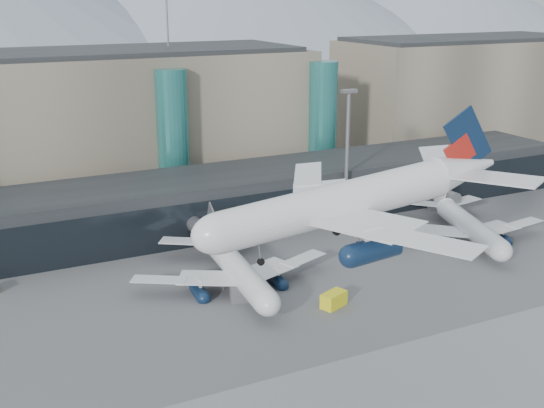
{
  "coord_description": "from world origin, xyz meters",
  "views": [
    {
      "loc": [
        -37.24,
        -56.37,
        42.19
      ],
      "look_at": [
        6.54,
        32.0,
        11.61
      ],
      "focal_mm": 45.0,
      "sensor_mm": 36.0,
      "label": 1
    }
  ],
  "objects_px": {
    "veh_c": "(244,293)",
    "veh_g": "(433,242)",
    "veh_d": "(383,218)",
    "veh_h": "(334,300)",
    "hero_jet": "(366,187)",
    "jet_parked_mid": "(232,257)",
    "jet_parked_right": "(463,216)",
    "lightmast_mid": "(347,150)"
  },
  "relations": [
    {
      "from": "jet_parked_right",
      "to": "hero_jet",
      "type": "bearing_deg",
      "value": 146.37
    },
    {
      "from": "lightmast_mid",
      "to": "veh_h",
      "type": "xyz_separation_m",
      "value": [
        -20.72,
        -30.0,
        -13.36
      ]
    },
    {
      "from": "hero_jet",
      "to": "jet_parked_mid",
      "type": "relative_size",
      "value": 1.03
    },
    {
      "from": "veh_c",
      "to": "veh_g",
      "type": "bearing_deg",
      "value": 23.47
    },
    {
      "from": "lightmast_mid",
      "to": "veh_h",
      "type": "distance_m",
      "value": 38.83
    },
    {
      "from": "hero_jet",
      "to": "veh_h",
      "type": "xyz_separation_m",
      "value": [
        10.82,
        22.49,
        -23.47
      ]
    },
    {
      "from": "veh_c",
      "to": "veh_d",
      "type": "relative_size",
      "value": 1.64
    },
    {
      "from": "veh_d",
      "to": "veh_g",
      "type": "xyz_separation_m",
      "value": [
        0.05,
        -15.06,
        0.08
      ]
    },
    {
      "from": "jet_parked_mid",
      "to": "veh_h",
      "type": "distance_m",
      "value": 17.32
    },
    {
      "from": "jet_parked_right",
      "to": "veh_g",
      "type": "height_order",
      "value": "jet_parked_right"
    },
    {
      "from": "hero_jet",
      "to": "jet_parked_mid",
      "type": "height_order",
      "value": "hero_jet"
    },
    {
      "from": "hero_jet",
      "to": "jet_parked_right",
      "type": "xyz_separation_m",
      "value": [
        46.54,
        36.75,
        -20.58
      ]
    },
    {
      "from": "jet_parked_right",
      "to": "veh_h",
      "type": "xyz_separation_m",
      "value": [
        -35.72,
        -14.25,
        -2.89
      ]
    },
    {
      "from": "jet_parked_mid",
      "to": "veh_d",
      "type": "bearing_deg",
      "value": -64.84
    },
    {
      "from": "jet_parked_mid",
      "to": "veh_d",
      "type": "xyz_separation_m",
      "value": [
        37.37,
        13.68,
        -3.28
      ]
    },
    {
      "from": "veh_c",
      "to": "veh_d",
      "type": "bearing_deg",
      "value": 43.44
    },
    {
      "from": "lightmast_mid",
      "to": "veh_h",
      "type": "relative_size",
      "value": 6.66
    },
    {
      "from": "lightmast_mid",
      "to": "veh_g",
      "type": "height_order",
      "value": "lightmast_mid"
    },
    {
      "from": "veh_d",
      "to": "veh_h",
      "type": "bearing_deg",
      "value": -162.19
    },
    {
      "from": "veh_c",
      "to": "veh_g",
      "type": "xyz_separation_m",
      "value": [
        38.57,
        5.53,
        -0.34
      ]
    },
    {
      "from": "lightmast_mid",
      "to": "veh_h",
      "type": "height_order",
      "value": "lightmast_mid"
    },
    {
      "from": "hero_jet",
      "to": "veh_g",
      "type": "height_order",
      "value": "hero_jet"
    },
    {
      "from": "jet_parked_right",
      "to": "veh_c",
      "type": "height_order",
      "value": "jet_parked_right"
    },
    {
      "from": "jet_parked_mid",
      "to": "veh_d",
      "type": "height_order",
      "value": "jet_parked_mid"
    },
    {
      "from": "veh_c",
      "to": "veh_g",
      "type": "height_order",
      "value": "veh_c"
    },
    {
      "from": "lightmast_mid",
      "to": "hero_jet",
      "type": "relative_size",
      "value": 0.76
    },
    {
      "from": "lightmast_mid",
      "to": "jet_parked_right",
      "type": "relative_size",
      "value": 0.79
    },
    {
      "from": "lightmast_mid",
      "to": "hero_jet",
      "type": "xyz_separation_m",
      "value": [
        -31.54,
        -52.49,
        10.12
      ]
    },
    {
      "from": "hero_jet",
      "to": "jet_parked_right",
      "type": "bearing_deg",
      "value": 42.55
    },
    {
      "from": "lightmast_mid",
      "to": "hero_jet",
      "type": "distance_m",
      "value": 62.07
    },
    {
      "from": "veh_c",
      "to": "veh_h",
      "type": "relative_size",
      "value": 1.05
    },
    {
      "from": "lightmast_mid",
      "to": "veh_d",
      "type": "relative_size",
      "value": 10.44
    },
    {
      "from": "veh_h",
      "to": "veh_d",
      "type": "bearing_deg",
      "value": 23.21
    },
    {
      "from": "hero_jet",
      "to": "veh_c",
      "type": "relative_size",
      "value": 8.35
    },
    {
      "from": "hero_jet",
      "to": "veh_c",
      "type": "distance_m",
      "value": 37.98
    },
    {
      "from": "jet_parked_right",
      "to": "veh_g",
      "type": "xyz_separation_m",
      "value": [
        -7.59,
        -1.32,
        -3.17
      ]
    },
    {
      "from": "veh_c",
      "to": "veh_d",
      "type": "xyz_separation_m",
      "value": [
        38.52,
        20.59,
        -0.42
      ]
    },
    {
      "from": "veh_h",
      "to": "veh_c",
      "type": "bearing_deg",
      "value": 122.94
    },
    {
      "from": "jet_parked_right",
      "to": "veh_c",
      "type": "relative_size",
      "value": 8.1
    },
    {
      "from": "jet_parked_right",
      "to": "veh_g",
      "type": "distance_m",
      "value": 8.34
    },
    {
      "from": "hero_jet",
      "to": "veh_d",
      "type": "relative_size",
      "value": 13.69
    },
    {
      "from": "veh_c",
      "to": "veh_d",
      "type": "height_order",
      "value": "veh_c"
    }
  ]
}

